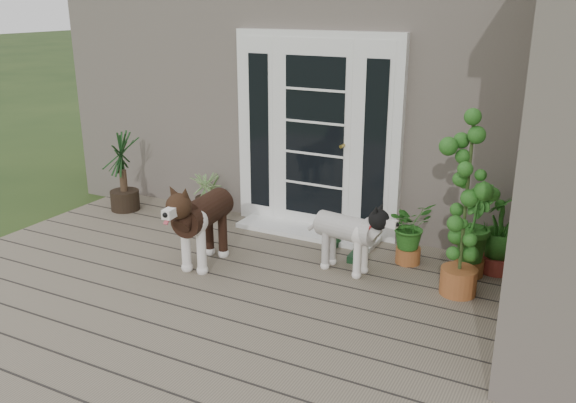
% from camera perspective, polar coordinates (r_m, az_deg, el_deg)
% --- Properties ---
extents(deck, '(6.20, 4.60, 0.12)m').
position_cam_1_polar(deck, '(5.06, -6.16, -11.40)').
color(deck, '#6B5B4C').
rests_on(deck, ground).
extents(house_main, '(7.40, 4.00, 3.10)m').
position_cam_1_polar(house_main, '(8.32, 10.04, 11.13)').
color(house_main, '#665E54').
rests_on(house_main, ground).
extents(door_unit, '(1.90, 0.14, 2.15)m').
position_cam_1_polar(door_unit, '(6.56, 2.66, 6.32)').
color(door_unit, white).
rests_on(door_unit, deck).
extents(door_step, '(1.60, 0.40, 0.05)m').
position_cam_1_polar(door_step, '(6.69, 1.80, -2.82)').
color(door_step, white).
rests_on(door_step, deck).
extents(brindle_dog, '(0.48, 0.96, 0.78)m').
position_cam_1_polar(brindle_dog, '(5.87, -7.87, -2.32)').
color(brindle_dog, '#331C12').
rests_on(brindle_dog, deck).
extents(white_dog, '(0.80, 0.43, 0.63)m').
position_cam_1_polar(white_dog, '(5.71, 5.41, -3.58)').
color(white_dog, white).
rests_on(white_dog, deck).
extents(spider_plant, '(0.74, 0.74, 0.62)m').
position_cam_1_polar(spider_plant, '(7.21, -7.36, 1.00)').
color(spider_plant, '#96B770').
rests_on(spider_plant, deck).
extents(yucca, '(0.67, 0.67, 0.95)m').
position_cam_1_polar(yucca, '(7.58, -15.24, 2.67)').
color(yucca, black).
rests_on(yucca, deck).
extents(herb_a, '(0.59, 0.59, 0.54)m').
position_cam_1_polar(herb_a, '(5.99, 11.29, -3.28)').
color(herb_a, '#29601B').
rests_on(herb_a, deck).
extents(herb_b, '(0.54, 0.54, 0.65)m').
position_cam_1_polar(herb_b, '(5.85, 16.80, -3.66)').
color(herb_b, '#1B5117').
rests_on(herb_b, deck).
extents(herb_c, '(0.44, 0.44, 0.62)m').
position_cam_1_polar(herb_c, '(6.00, 19.15, -3.49)').
color(herb_c, '#295919').
rests_on(herb_c, deck).
extents(sapling, '(0.57, 0.57, 1.68)m').
position_cam_1_polar(sapling, '(5.28, 16.34, -0.10)').
color(sapling, '#194D16').
rests_on(sapling, deck).
extents(clog_left, '(0.16, 0.31, 0.09)m').
position_cam_1_polar(clog_left, '(6.08, 6.37, -4.99)').
color(clog_left, '#15361C').
rests_on(clog_left, deck).
extents(clog_right, '(0.15, 0.28, 0.08)m').
position_cam_1_polar(clog_right, '(6.31, 4.14, -4.04)').
color(clog_right, '#15351A').
rests_on(clog_right, deck).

